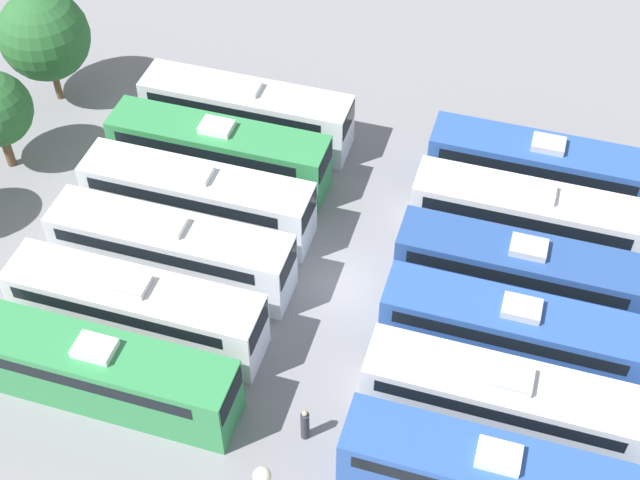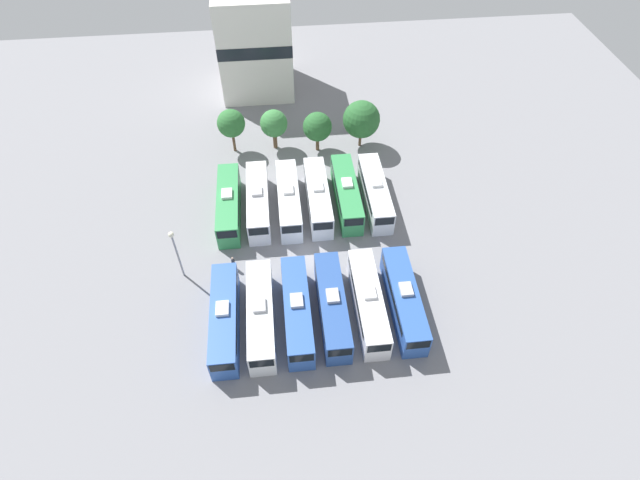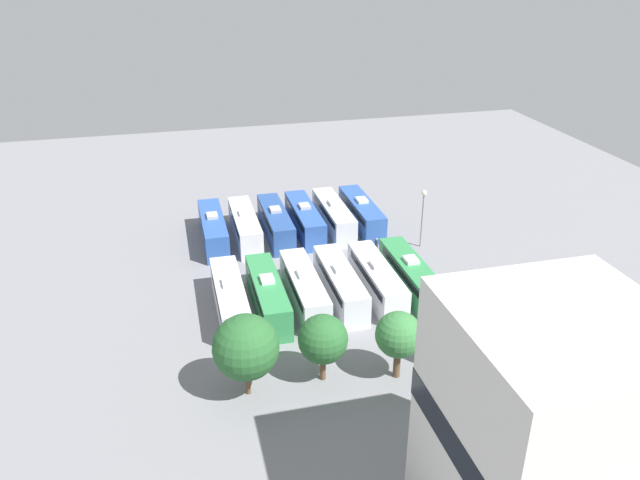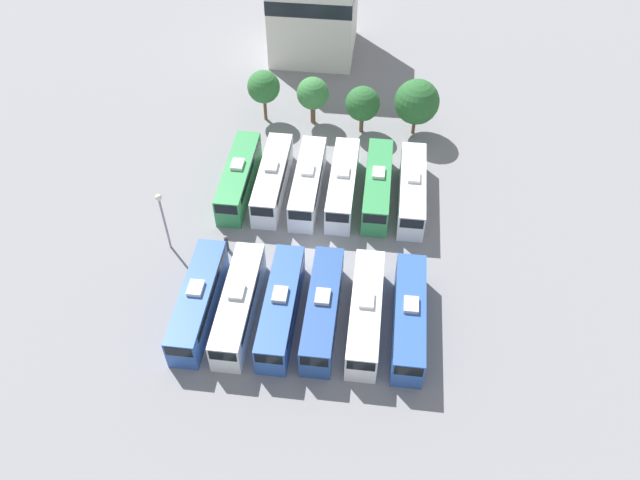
# 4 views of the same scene
# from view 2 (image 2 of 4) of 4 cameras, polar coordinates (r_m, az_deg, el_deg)

# --- Properties ---
(ground_plane) EXTENTS (113.35, 113.35, 0.00)m
(ground_plane) POSITION_cam_2_polar(r_m,az_deg,el_deg) (55.43, -1.29, -1.98)
(ground_plane) COLOR gray
(bus_0) EXTENTS (2.53, 11.38, 3.47)m
(bus_0) POSITION_cam_2_polar(r_m,az_deg,el_deg) (49.49, -10.85, -8.70)
(bus_0) COLOR #2D56A8
(bus_0) RESTS_ON ground_plane
(bus_1) EXTENTS (2.53, 11.38, 3.47)m
(bus_1) POSITION_cam_2_polar(r_m,az_deg,el_deg) (49.18, -6.80, -8.41)
(bus_1) COLOR silver
(bus_1) RESTS_ON ground_plane
(bus_2) EXTENTS (2.53, 11.38, 3.47)m
(bus_2) POSITION_cam_2_polar(r_m,az_deg,el_deg) (49.18, -2.63, -7.96)
(bus_2) COLOR #2D56A8
(bus_2) RESTS_ON ground_plane
(bus_3) EXTENTS (2.53, 11.38, 3.47)m
(bus_3) POSITION_cam_2_polar(r_m,az_deg,el_deg) (49.46, 1.41, -7.43)
(bus_3) COLOR #284C93
(bus_3) RESTS_ON ground_plane
(bus_4) EXTENTS (2.53, 11.38, 3.47)m
(bus_4) POSITION_cam_2_polar(r_m,az_deg,el_deg) (49.92, 5.52, -6.98)
(bus_4) COLOR silver
(bus_4) RESTS_ON ground_plane
(bus_5) EXTENTS (2.53, 11.38, 3.47)m
(bus_5) POSITION_cam_2_polar(r_m,az_deg,el_deg) (50.58, 9.57, -6.61)
(bus_5) COLOR #2D56A8
(bus_5) RESTS_ON ground_plane
(bus_6) EXTENTS (2.53, 11.38, 3.47)m
(bus_6) POSITION_cam_2_polar(r_m,az_deg,el_deg) (59.85, -10.40, 4.13)
(bus_6) COLOR #338C4C
(bus_6) RESTS_ON ground_plane
(bus_7) EXTENTS (2.53, 11.38, 3.47)m
(bus_7) POSITION_cam_2_polar(r_m,az_deg,el_deg) (59.66, -7.10, 4.48)
(bus_7) COLOR white
(bus_7) RESTS_ON ground_plane
(bus_8) EXTENTS (2.53, 11.38, 3.47)m
(bus_8) POSITION_cam_2_polar(r_m,az_deg,el_deg) (59.53, -3.60, 4.69)
(bus_8) COLOR silver
(bus_8) RESTS_ON ground_plane
(bus_9) EXTENTS (2.53, 11.38, 3.47)m
(bus_9) POSITION_cam_2_polar(r_m,az_deg,el_deg) (59.79, -0.24, 5.04)
(bus_9) COLOR silver
(bus_9) RESTS_ON ground_plane
(bus_10) EXTENTS (2.53, 11.38, 3.47)m
(bus_10) POSITION_cam_2_polar(r_m,az_deg,el_deg) (60.33, 3.05, 5.43)
(bus_10) COLOR #338C4C
(bus_10) RESTS_ON ground_plane
(bus_11) EXTENTS (2.53, 11.38, 3.47)m
(bus_11) POSITION_cam_2_polar(r_m,az_deg,el_deg) (60.71, 6.31, 5.50)
(bus_11) COLOR silver
(bus_11) RESTS_ON ground_plane
(worker_person) EXTENTS (0.36, 0.36, 1.80)m
(worker_person) POSITION_cam_2_polar(r_m,az_deg,el_deg) (54.58, -9.87, -2.64)
(worker_person) COLOR #333338
(worker_person) RESTS_ON ground_plane
(light_pole) EXTENTS (0.60, 0.60, 6.70)m
(light_pole) POSITION_cam_2_polar(r_m,az_deg,el_deg) (52.36, -16.25, -0.72)
(light_pole) COLOR gray
(light_pole) RESTS_ON ground_plane
(tree_0) EXTENTS (3.68, 3.68, 6.21)m
(tree_0) POSITION_cam_2_polar(r_m,az_deg,el_deg) (67.77, -10.13, 12.97)
(tree_0) COLOR brown
(tree_0) RESTS_ON ground_plane
(tree_1) EXTENTS (3.64, 3.64, 5.69)m
(tree_1) POSITION_cam_2_polar(r_m,az_deg,el_deg) (67.92, -5.30, 13.09)
(tree_1) COLOR brown
(tree_1) RESTS_ON ground_plane
(tree_2) EXTENTS (3.86, 3.86, 5.62)m
(tree_2) POSITION_cam_2_polar(r_m,az_deg,el_deg) (67.33, -0.30, 12.80)
(tree_2) COLOR brown
(tree_2) RESTS_ON ground_plane
(tree_3) EXTENTS (4.95, 4.95, 6.67)m
(tree_3) POSITION_cam_2_polar(r_m,az_deg,el_deg) (68.03, 4.75, 13.57)
(tree_3) COLOR brown
(tree_3) RESTS_ON ground_plane
(depot_building) EXTENTS (10.57, 10.95, 14.97)m
(depot_building) POSITION_cam_2_polar(r_m,az_deg,el_deg) (79.89, -7.48, 21.68)
(depot_building) COLOR silver
(depot_building) RESTS_ON ground_plane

